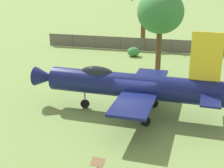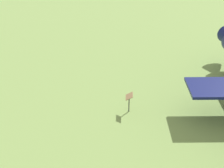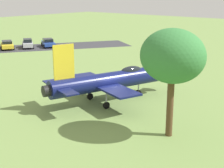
# 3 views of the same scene
# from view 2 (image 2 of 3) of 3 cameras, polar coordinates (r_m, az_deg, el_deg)

# --- Properties ---
(info_plaque) EXTENTS (0.58, 0.70, 1.14)m
(info_plaque) POSITION_cam_2_polar(r_m,az_deg,el_deg) (18.43, 2.97, -2.54)
(info_plaque) COLOR #333333
(info_plaque) RESTS_ON ground_plane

